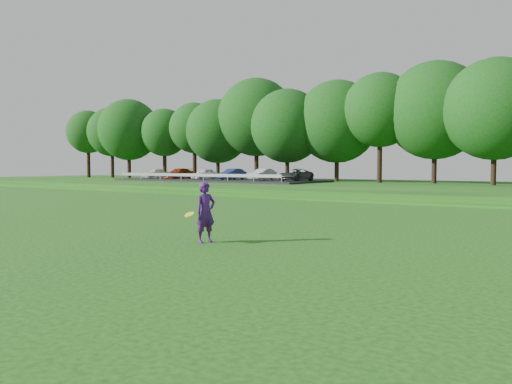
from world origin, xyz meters
The scene contains 6 objects.
ground centered at (0.00, 0.00, 0.00)m, with size 140.00×140.00×0.00m, color #15440D.
berm centered at (0.00, 34.00, 0.30)m, with size 130.00×30.00×0.60m, color #15440D.
walking_path centered at (0.00, 20.00, 0.02)m, with size 130.00×1.60×0.04m, color gray.
treeline centered at (0.00, 38.00, 8.10)m, with size 104.00×7.00×15.00m, color #0F4112, non-canonical shape.
parking_lot centered at (-23.70, 32.82, 1.06)m, with size 24.00×9.00×1.38m.
woman centered at (1.64, 1.48, 0.90)m, with size 0.59×1.04×1.80m.
Camera 1 is at (11.35, -9.66, 2.27)m, focal length 35.00 mm.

